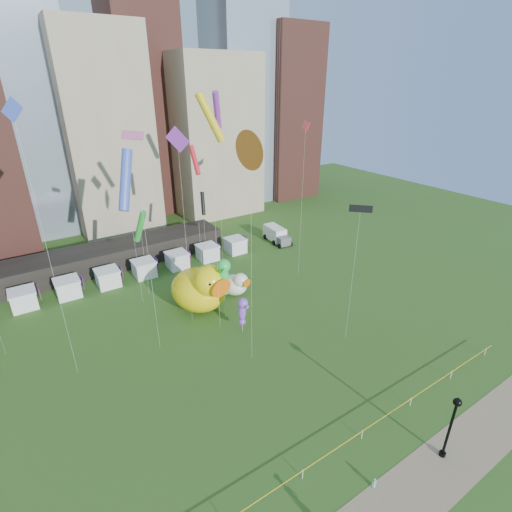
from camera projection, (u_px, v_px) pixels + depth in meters
ground at (302, 478)px, 27.08m from camera, size 160.00×160.00×0.00m
skyline at (88, 105)px, 65.36m from camera, size 101.00×23.00×68.00m
pavilion at (97, 259)px, 56.15m from camera, size 38.00×6.00×3.20m
vendor_tents at (144, 269)px, 54.34m from camera, size 33.24×2.80×2.40m
caution_tape at (303, 472)px, 26.79m from camera, size 50.00×0.06×0.90m
big_duck at (201, 288)px, 45.70m from camera, size 7.48×9.02×6.48m
small_duck at (235, 284)px, 49.59m from camera, size 4.09×4.64×3.26m
seahorse_green at (224, 275)px, 42.96m from camera, size 1.99×2.22×7.55m
seahorse_purple at (242, 310)px, 41.41m from camera, size 1.21×1.48×4.37m
lamppost at (452, 421)px, 27.26m from camera, size 0.60×0.60×5.75m
box_truck at (276, 234)px, 65.89m from camera, size 2.77×6.06×2.51m
toddler at (374, 483)px, 26.34m from camera, size 0.32×0.27×0.80m
kite_0 at (306, 127)px, 46.55m from camera, size 1.97×2.95×20.92m
kite_1 at (133, 139)px, 31.48m from camera, size 1.54×1.98×21.73m
kite_2 at (361, 210)px, 35.88m from camera, size 1.74×1.77×14.90m
kite_5 at (126, 180)px, 41.93m from camera, size 3.38×3.62×18.77m
kite_7 at (217, 110)px, 47.75m from camera, size 2.24×2.67×24.32m
kite_8 at (195, 160)px, 46.74m from camera, size 0.70×2.07×18.32m
kite_10 at (203, 204)px, 53.12m from camera, size 1.21×1.90×11.44m
kite_11 at (140, 227)px, 46.51m from camera, size 1.67×2.63×11.48m
kite_12 at (210, 118)px, 34.15m from camera, size 2.66×1.62×24.63m
kite_13 at (17, 129)px, 27.45m from camera, size 1.36×1.24×24.52m
kite_14 at (251, 150)px, 30.20m from camera, size 0.62×3.11×22.03m
kite_15 at (178, 146)px, 36.70m from camera, size 1.73×1.79×21.56m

